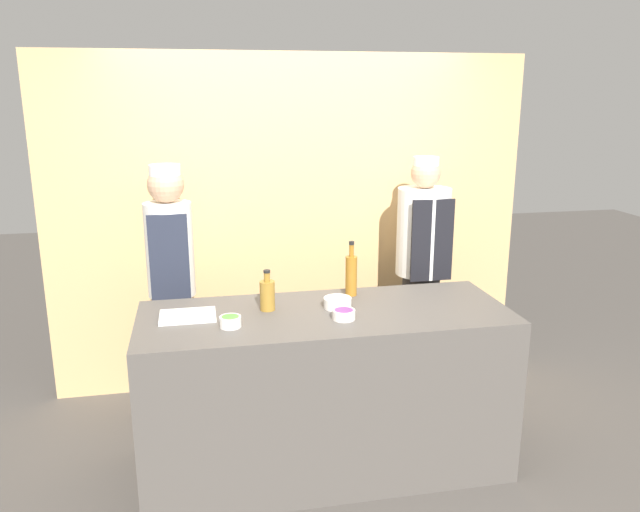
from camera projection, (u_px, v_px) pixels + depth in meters
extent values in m
plane|color=#4C4742|center=(325.00, 464.00, 3.69)|extent=(14.00, 14.00, 0.00)
cube|color=tan|center=(290.00, 223.00, 4.58)|extent=(3.44, 0.18, 2.40)
cube|color=#514C47|center=(325.00, 390.00, 3.57)|extent=(2.05, 0.78, 0.95)
cylinder|color=white|center=(344.00, 314.00, 3.33)|extent=(0.12, 0.12, 0.05)
cylinder|color=#703384|center=(344.00, 311.00, 3.33)|extent=(0.10, 0.10, 0.02)
cylinder|color=white|center=(338.00, 303.00, 3.51)|extent=(0.16, 0.16, 0.06)
cylinder|color=yellow|center=(338.00, 299.00, 3.50)|extent=(0.13, 0.13, 0.02)
cylinder|color=white|center=(230.00, 322.00, 3.22)|extent=(0.11, 0.11, 0.06)
cylinder|color=green|center=(230.00, 318.00, 3.22)|extent=(0.09, 0.09, 0.02)
cube|color=white|center=(188.00, 316.00, 3.36)|extent=(0.30, 0.21, 0.02)
cylinder|color=#9E661E|center=(351.00, 276.00, 3.70)|extent=(0.07, 0.07, 0.24)
cylinder|color=#9E661E|center=(352.00, 251.00, 3.66)|extent=(0.03, 0.03, 0.07)
cylinder|color=black|center=(352.00, 243.00, 3.65)|extent=(0.03, 0.03, 0.02)
cylinder|color=olive|center=(267.00, 296.00, 3.46)|extent=(0.08, 0.08, 0.17)
cylinder|color=olive|center=(267.00, 277.00, 3.43)|extent=(0.03, 0.03, 0.05)
cylinder|color=black|center=(267.00, 271.00, 3.42)|extent=(0.04, 0.04, 0.01)
cylinder|color=#28282D|center=(176.00, 355.00, 4.16)|extent=(0.22, 0.22, 0.86)
cylinder|color=silver|center=(170.00, 249.00, 3.98)|extent=(0.30, 0.30, 0.60)
cube|color=#232838|center=(169.00, 259.00, 3.85)|extent=(0.24, 0.02, 0.56)
sphere|color=tan|center=(166.00, 185.00, 3.87)|extent=(0.23, 0.23, 0.23)
cylinder|color=white|center=(165.00, 171.00, 3.85)|extent=(0.19, 0.19, 0.08)
cylinder|color=#28282D|center=(419.00, 333.00, 4.48)|extent=(0.26, 0.26, 0.90)
cylinder|color=white|center=(423.00, 232.00, 4.29)|extent=(0.36, 0.36, 0.60)
cube|color=black|center=(432.00, 241.00, 4.14)|extent=(0.29, 0.02, 0.55)
sphere|color=tan|center=(426.00, 173.00, 4.19)|extent=(0.20, 0.20, 0.20)
cylinder|color=white|center=(426.00, 162.00, 4.17)|extent=(0.17, 0.17, 0.07)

